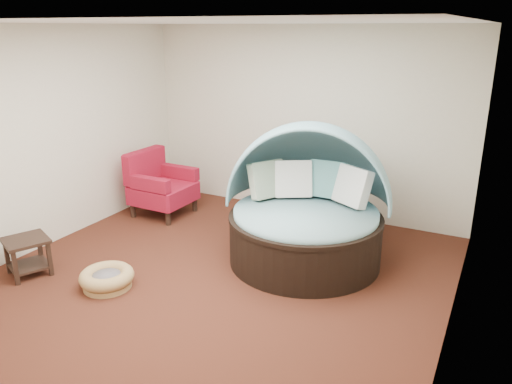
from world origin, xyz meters
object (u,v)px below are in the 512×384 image
at_px(canopy_daybed, 307,198).
at_px(side_table, 27,252).
at_px(red_armchair, 160,185).
at_px(pet_basket, 107,278).

height_order(canopy_daybed, side_table, canopy_daybed).
height_order(canopy_daybed, red_armchair, canopy_daybed).
relative_size(pet_basket, red_armchair, 0.68).
distance_m(pet_basket, side_table, 1.06).
relative_size(pet_basket, side_table, 1.08).
bearing_deg(canopy_daybed, side_table, -160.57).
bearing_deg(pet_basket, side_table, -170.23).
bearing_deg(pet_basket, canopy_daybed, 45.52).
bearing_deg(side_table, canopy_daybed, 34.88).
distance_m(canopy_daybed, pet_basket, 2.49).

